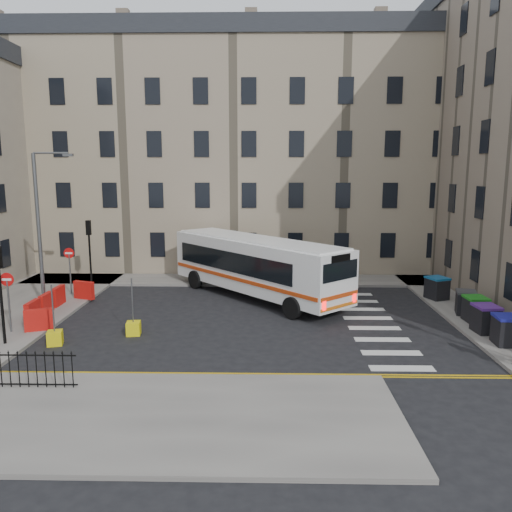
{
  "coord_description": "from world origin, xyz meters",
  "views": [
    {
      "loc": [
        -1.09,
        -23.7,
        7.32
      ],
      "look_at": [
        -1.6,
        1.16,
        3.0
      ],
      "focal_mm": 35.0,
      "sensor_mm": 36.0,
      "label": 1
    }
  ],
  "objects_px": {
    "bus": "(256,264)",
    "wheelie_bin_a": "(506,330)",
    "bollard_yellow": "(134,328)",
    "wheelie_bin_c": "(475,309)",
    "bollard_chevron": "(55,338)",
    "streetlamp": "(39,227)",
    "wheelie_bin_b": "(486,319)",
    "wheelie_bin_d": "(466,302)",
    "wheelie_bin_e": "(437,288)"
  },
  "relations": [
    {
      "from": "streetlamp",
      "to": "wheelie_bin_a",
      "type": "bearing_deg",
      "value": -14.59
    },
    {
      "from": "wheelie_bin_d",
      "to": "wheelie_bin_e",
      "type": "relative_size",
      "value": 0.91
    },
    {
      "from": "bollard_yellow",
      "to": "bollard_chevron",
      "type": "relative_size",
      "value": 1.0
    },
    {
      "from": "wheelie_bin_a",
      "to": "bollard_yellow",
      "type": "bearing_deg",
      "value": 178.91
    },
    {
      "from": "bollard_yellow",
      "to": "wheelie_bin_c",
      "type": "bearing_deg",
      "value": 6.68
    },
    {
      "from": "wheelie_bin_b",
      "to": "wheelie_bin_e",
      "type": "height_order",
      "value": "same"
    },
    {
      "from": "streetlamp",
      "to": "wheelie_bin_b",
      "type": "bearing_deg",
      "value": -10.78
    },
    {
      "from": "streetlamp",
      "to": "wheelie_bin_b",
      "type": "xyz_separation_m",
      "value": [
        21.71,
        -4.13,
        -3.56
      ]
    },
    {
      "from": "wheelie_bin_a",
      "to": "bollard_yellow",
      "type": "height_order",
      "value": "wheelie_bin_a"
    },
    {
      "from": "wheelie_bin_e",
      "to": "streetlamp",
      "type": "bearing_deg",
      "value": 163.01
    },
    {
      "from": "wheelie_bin_b",
      "to": "wheelie_bin_c",
      "type": "xyz_separation_m",
      "value": [
        0.21,
        1.62,
        -0.02
      ]
    },
    {
      "from": "wheelie_bin_c",
      "to": "bollard_yellow",
      "type": "xyz_separation_m",
      "value": [
        -15.93,
        -1.86,
        -0.46
      ]
    },
    {
      "from": "streetlamp",
      "to": "bus",
      "type": "bearing_deg",
      "value": 11.86
    },
    {
      "from": "wheelie_bin_e",
      "to": "bollard_yellow",
      "type": "height_order",
      "value": "wheelie_bin_e"
    },
    {
      "from": "bollard_chevron",
      "to": "wheelie_bin_c",
      "type": "bearing_deg",
      "value": 9.66
    },
    {
      "from": "wheelie_bin_b",
      "to": "wheelie_bin_d",
      "type": "relative_size",
      "value": 0.97
    },
    {
      "from": "wheelie_bin_a",
      "to": "streetlamp",
      "type": "bearing_deg",
      "value": 169.07
    },
    {
      "from": "bus",
      "to": "bollard_yellow",
      "type": "height_order",
      "value": "bus"
    },
    {
      "from": "wheelie_bin_d",
      "to": "bollard_yellow",
      "type": "distance_m",
      "value": 16.27
    },
    {
      "from": "streetlamp",
      "to": "wheelie_bin_c",
      "type": "height_order",
      "value": "streetlamp"
    },
    {
      "from": "streetlamp",
      "to": "bollard_yellow",
      "type": "bearing_deg",
      "value": -36.18
    },
    {
      "from": "bus",
      "to": "wheelie_bin_a",
      "type": "height_order",
      "value": "bus"
    },
    {
      "from": "wheelie_bin_c",
      "to": "bollard_chevron",
      "type": "height_order",
      "value": "wheelie_bin_c"
    },
    {
      "from": "streetlamp",
      "to": "wheelie_bin_a",
      "type": "height_order",
      "value": "streetlamp"
    },
    {
      "from": "bollard_yellow",
      "to": "wheelie_bin_d",
      "type": "bearing_deg",
      "value": 11.0
    },
    {
      "from": "wheelie_bin_d",
      "to": "bollard_chevron",
      "type": "distance_m",
      "value": 19.47
    },
    {
      "from": "bus",
      "to": "wheelie_bin_c",
      "type": "height_order",
      "value": "bus"
    },
    {
      "from": "streetlamp",
      "to": "wheelie_bin_e",
      "type": "xyz_separation_m",
      "value": [
        21.51,
        1.72,
        -3.56
      ]
    },
    {
      "from": "bus",
      "to": "wheelie_bin_a",
      "type": "distance_m",
      "value": 13.34
    },
    {
      "from": "wheelie_bin_a",
      "to": "bollard_yellow",
      "type": "xyz_separation_m",
      "value": [
        -15.9,
        1.32,
        -0.47
      ]
    },
    {
      "from": "wheelie_bin_c",
      "to": "bollard_yellow",
      "type": "height_order",
      "value": "wheelie_bin_c"
    },
    {
      "from": "streetlamp",
      "to": "wheelie_bin_b",
      "type": "height_order",
      "value": "streetlamp"
    },
    {
      "from": "streetlamp",
      "to": "bollard_chevron",
      "type": "height_order",
      "value": "streetlamp"
    },
    {
      "from": "bus",
      "to": "wheelie_bin_a",
      "type": "xyz_separation_m",
      "value": [
        10.55,
        -8.07,
        -1.19
      ]
    },
    {
      "from": "bus",
      "to": "wheelie_bin_b",
      "type": "distance_m",
      "value": 12.31
    },
    {
      "from": "bus",
      "to": "bollard_chevron",
      "type": "xyz_separation_m",
      "value": [
        -8.33,
        -8.11,
        -1.65
      ]
    },
    {
      "from": "wheelie_bin_b",
      "to": "bollard_chevron",
      "type": "xyz_separation_m",
      "value": [
        -18.71,
        -1.6,
        -0.48
      ]
    },
    {
      "from": "bus",
      "to": "wheelie_bin_d",
      "type": "distance_m",
      "value": 11.29
    },
    {
      "from": "wheelie_bin_e",
      "to": "bollard_yellow",
      "type": "distance_m",
      "value": 16.69
    },
    {
      "from": "wheelie_bin_a",
      "to": "bollard_chevron",
      "type": "bearing_deg",
      "value": -176.24
    },
    {
      "from": "bus",
      "to": "wheelie_bin_e",
      "type": "relative_size",
      "value": 7.91
    },
    {
      "from": "wheelie_bin_a",
      "to": "wheelie_bin_d",
      "type": "bearing_deg",
      "value": 92.85
    },
    {
      "from": "bollard_chevron",
      "to": "wheelie_bin_d",
      "type": "bearing_deg",
      "value": 13.25
    },
    {
      "from": "wheelie_bin_e",
      "to": "wheelie_bin_a",
      "type": "bearing_deg",
      "value": -108.68
    },
    {
      "from": "bus",
      "to": "wheelie_bin_e",
      "type": "bearing_deg",
      "value": -45.5
    },
    {
      "from": "bus",
      "to": "bollard_yellow",
      "type": "relative_size",
      "value": 18.54
    },
    {
      "from": "wheelie_bin_b",
      "to": "bollard_yellow",
      "type": "distance_m",
      "value": 15.73
    },
    {
      "from": "wheelie_bin_a",
      "to": "wheelie_bin_c",
      "type": "height_order",
      "value": "wheelie_bin_a"
    },
    {
      "from": "streetlamp",
      "to": "wheelie_bin_c",
      "type": "xyz_separation_m",
      "value": [
        21.91,
        -2.51,
        -3.58
      ]
    },
    {
      "from": "wheelie_bin_d",
      "to": "wheelie_bin_c",
      "type": "bearing_deg",
      "value": -76.67
    }
  ]
}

